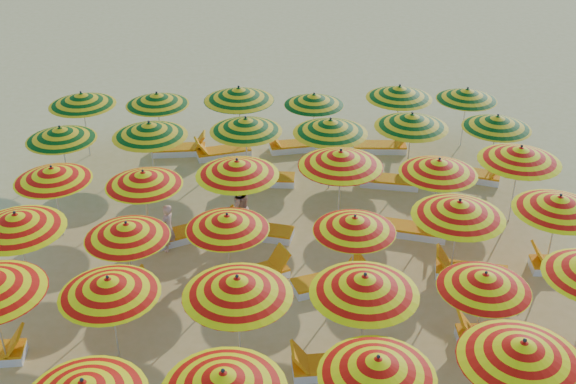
# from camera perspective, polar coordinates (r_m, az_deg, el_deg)

# --- Properties ---
(ground) EXTENTS (120.00, 120.00, 0.00)m
(ground) POSITION_cam_1_polar(r_m,az_deg,el_deg) (18.22, 0.09, -5.15)
(ground) COLOR #DAB361
(ground) RESTS_ON ground
(umbrella_2) EXTENTS (2.67, 2.67, 2.24)m
(umbrella_2) POSITION_cam_1_polar(r_m,az_deg,el_deg) (12.10, -5.12, -14.68)
(umbrella_2) COLOR silver
(umbrella_2) RESTS_ON ground
(umbrella_3) EXTENTS (2.34, 2.34, 2.16)m
(umbrella_3) POSITION_cam_1_polar(r_m,az_deg,el_deg) (12.50, 7.09, -13.54)
(umbrella_3) COLOR silver
(umbrella_3) RESTS_ON ground
(umbrella_4) EXTENTS (2.22, 2.22, 2.32)m
(umbrella_4) POSITION_cam_1_polar(r_m,az_deg,el_deg) (13.08, 18.04, -11.88)
(umbrella_4) COLOR silver
(umbrella_4) RESTS_ON ground
(umbrella_7) EXTENTS (2.53, 2.53, 2.13)m
(umbrella_7) POSITION_cam_1_polar(r_m,az_deg,el_deg) (14.57, -13.99, -7.24)
(umbrella_7) COLOR silver
(umbrella_7) RESTS_ON ground
(umbrella_8) EXTENTS (2.51, 2.51, 2.30)m
(umbrella_8) POSITION_cam_1_polar(r_m,az_deg,el_deg) (13.93, -4.02, -7.44)
(umbrella_8) COLOR silver
(umbrella_8) RESTS_ON ground
(umbrella_9) EXTENTS (2.84, 2.84, 2.28)m
(umbrella_9) POSITION_cam_1_polar(r_m,az_deg,el_deg) (14.04, 6.08, -7.26)
(umbrella_9) COLOR silver
(umbrella_9) RESTS_ON ground
(umbrella_10) EXTENTS (2.22, 2.22, 2.01)m
(umbrella_10) POSITION_cam_1_polar(r_m,az_deg,el_deg) (14.98, 15.29, -6.80)
(umbrella_10) COLOR silver
(umbrella_10) RESTS_ON ground
(umbrella_12) EXTENTS (2.73, 2.73, 2.26)m
(umbrella_12) POSITION_cam_1_polar(r_m,az_deg,el_deg) (16.97, -20.68, -2.20)
(umbrella_12) COLOR silver
(umbrella_12) RESTS_ON ground
(umbrella_13) EXTENTS (2.38, 2.38, 2.03)m
(umbrella_13) POSITION_cam_1_polar(r_m,az_deg,el_deg) (16.34, -12.63, -2.98)
(umbrella_13) COLOR silver
(umbrella_13) RESTS_ON ground
(umbrella_14) EXTENTS (2.17, 2.17, 2.04)m
(umbrella_14) POSITION_cam_1_polar(r_m,az_deg,el_deg) (16.29, -4.82, -2.38)
(umbrella_14) COLOR silver
(umbrella_14) RESTS_ON ground
(umbrella_15) EXTENTS (2.18, 2.18, 2.01)m
(umbrella_15) POSITION_cam_1_polar(r_m,az_deg,el_deg) (16.27, 5.29, -2.52)
(umbrella_15) COLOR silver
(umbrella_15) RESTS_ON ground
(umbrella_16) EXTENTS (2.25, 2.25, 2.27)m
(umbrella_16) POSITION_cam_1_polar(r_m,az_deg,el_deg) (16.77, 13.37, -1.31)
(umbrella_16) COLOR silver
(umbrella_16) RESTS_ON ground
(umbrella_17) EXTENTS (2.14, 2.14, 2.22)m
(umbrella_17) POSITION_cam_1_polar(r_m,az_deg,el_deg) (17.74, 20.64, -0.87)
(umbrella_17) COLOR silver
(umbrella_17) RESTS_ON ground
(umbrella_18) EXTENTS (2.57, 2.57, 2.08)m
(umbrella_18) POSITION_cam_1_polar(r_m,az_deg,el_deg) (19.08, -18.14, 1.37)
(umbrella_18) COLOR silver
(umbrella_18) RESTS_ON ground
(umbrella_19) EXTENTS (2.21, 2.21, 2.07)m
(umbrella_19) POSITION_cam_1_polar(r_m,az_deg,el_deg) (18.30, -11.35, 1.07)
(umbrella_19) COLOR silver
(umbrella_19) RESTS_ON ground
(umbrella_20) EXTENTS (2.59, 2.59, 2.25)m
(umbrella_20) POSITION_cam_1_polar(r_m,az_deg,el_deg) (18.15, -4.04, 1.93)
(umbrella_20) COLOR silver
(umbrella_20) RESTS_ON ground
(umbrella_21) EXTENTS (2.62, 2.62, 2.33)m
(umbrella_21) POSITION_cam_1_polar(r_m,az_deg,el_deg) (18.44, 4.18, 2.66)
(umbrella_21) COLOR silver
(umbrella_21) RESTS_ON ground
(umbrella_22) EXTENTS (2.59, 2.59, 2.15)m
(umbrella_22) POSITION_cam_1_polar(r_m,az_deg,el_deg) (18.76, 11.83, 1.99)
(umbrella_22) COLOR silver
(umbrella_22) RESTS_ON ground
(umbrella_23) EXTENTS (2.36, 2.36, 2.29)m
(umbrella_23) POSITION_cam_1_polar(r_m,az_deg,el_deg) (19.64, 17.88, 2.85)
(umbrella_23) COLOR silver
(umbrella_23) RESTS_ON ground
(umbrella_24) EXTENTS (2.61, 2.61, 2.10)m
(umbrella_24) POSITION_cam_1_polar(r_m,az_deg,el_deg) (21.21, -17.53, 4.43)
(umbrella_24) COLOR silver
(umbrella_24) RESTS_ON ground
(umbrella_25) EXTENTS (2.14, 2.14, 2.25)m
(umbrella_25) POSITION_cam_1_polar(r_m,az_deg,el_deg) (20.53, -10.89, 4.88)
(umbrella_25) COLOR silver
(umbrella_25) RESTS_ON ground
(umbrella_26) EXTENTS (2.51, 2.51, 2.21)m
(umbrella_26) POSITION_cam_1_polar(r_m,az_deg,el_deg) (20.58, -3.36, 5.34)
(umbrella_26) COLOR silver
(umbrella_26) RESTS_ON ground
(umbrella_27) EXTENTS (2.57, 2.57, 2.26)m
(umbrella_27) POSITION_cam_1_polar(r_m,az_deg,el_deg) (20.37, 3.37, 5.21)
(umbrella_27) COLOR silver
(umbrella_27) RESTS_ON ground
(umbrella_28) EXTENTS (2.41, 2.41, 2.26)m
(umbrella_28) POSITION_cam_1_polar(r_m,az_deg,el_deg) (20.99, 9.75, 5.59)
(umbrella_28) COLOR silver
(umbrella_28) RESTS_ON ground
(umbrella_29) EXTENTS (2.48, 2.48, 2.12)m
(umbrella_29) POSITION_cam_1_polar(r_m,az_deg,el_deg) (21.75, 16.20, 5.34)
(umbrella_29) COLOR silver
(umbrella_29) RESTS_ON ground
(umbrella_30) EXTENTS (2.71, 2.71, 2.18)m
(umbrella_30) POSITION_cam_1_polar(r_m,az_deg,el_deg) (23.23, -15.99, 7.08)
(umbrella_30) COLOR silver
(umbrella_30) RESTS_ON ground
(umbrella_31) EXTENTS (2.00, 2.00, 2.10)m
(umbrella_31) POSITION_cam_1_polar(r_m,az_deg,el_deg) (22.92, -10.31, 7.25)
(umbrella_31) COLOR silver
(umbrella_31) RESTS_ON ground
(umbrella_32) EXTENTS (2.89, 2.89, 2.32)m
(umbrella_32) POSITION_cam_1_polar(r_m,az_deg,el_deg) (22.45, -3.90, 7.74)
(umbrella_32) COLOR silver
(umbrella_32) RESTS_ON ground
(umbrella_33) EXTENTS (1.99, 1.99, 2.00)m
(umbrella_33) POSITION_cam_1_polar(r_m,az_deg,el_deg) (22.75, 2.07, 7.32)
(umbrella_33) COLOR silver
(umbrella_33) RESTS_ON ground
(umbrella_34) EXTENTS (2.48, 2.48, 2.22)m
(umbrella_34) POSITION_cam_1_polar(r_m,az_deg,el_deg) (23.06, 8.79, 7.81)
(umbrella_34) COLOR silver
(umbrella_34) RESTS_ON ground
(umbrella_35) EXTENTS (2.20, 2.20, 2.05)m
(umbrella_35) POSITION_cam_1_polar(r_m,az_deg,el_deg) (23.72, 13.97, 7.51)
(umbrella_35) COLOR silver
(umbrella_35) RESTS_ON ground
(lounger_5) EXTENTS (1.75, 0.65, 0.69)m
(lounger_5) POSITION_cam_1_polar(r_m,az_deg,el_deg) (14.98, 3.51, -13.59)
(lounger_5) COLOR white
(lounger_5) RESTS_ON ground
(lounger_6) EXTENTS (1.76, 0.67, 0.69)m
(lounger_6) POSITION_cam_1_polar(r_m,az_deg,el_deg) (16.25, 16.05, -10.88)
(lounger_6) COLOR white
(lounger_6) RESTS_ON ground
(lounger_7) EXTENTS (1.82, 1.02, 0.69)m
(lounger_7) POSITION_cam_1_polar(r_m,az_deg,el_deg) (17.17, -13.80, -8.02)
(lounger_7) COLOR white
(lounger_7) RESTS_ON ground
(lounger_8) EXTENTS (1.82, 1.23, 0.69)m
(lounger_8) POSITION_cam_1_polar(r_m,az_deg,el_deg) (17.35, -2.61, -6.59)
(lounger_8) COLOR white
(lounger_8) RESTS_ON ground
(lounger_9) EXTENTS (1.83, 1.04, 0.69)m
(lounger_9) POSITION_cam_1_polar(r_m,az_deg,el_deg) (17.17, 3.34, -7.06)
(lounger_9) COLOR white
(lounger_9) RESTS_ON ground
(lounger_10) EXTENTS (1.82, 0.99, 0.69)m
(lounger_10) POSITION_cam_1_polar(r_m,az_deg,el_deg) (17.99, 14.14, -6.13)
(lounger_10) COLOR white
(lounger_10) RESTS_ON ground
(lounger_11) EXTENTS (1.78, 0.75, 0.69)m
(lounger_11) POSITION_cam_1_polar(r_m,az_deg,el_deg) (18.92, 21.00, -5.41)
(lounger_11) COLOR white
(lounger_11) RESTS_ON ground
(lounger_12) EXTENTS (1.82, 1.19, 0.69)m
(lounger_12) POSITION_cam_1_polar(r_m,az_deg,el_deg) (18.93, -9.41, -3.59)
(lounger_12) COLOR white
(lounger_12) RESTS_ON ground
(lounger_13) EXTENTS (1.83, 1.06, 0.69)m
(lounger_13) POSITION_cam_1_polar(r_m,az_deg,el_deg) (18.97, -2.33, -3.08)
(lounger_13) COLOR white
(lounger_13) RESTS_ON ground
(lounger_14) EXTENTS (1.83, 1.10, 0.69)m
(lounger_14) POSITION_cam_1_polar(r_m,az_deg,el_deg) (19.27, 10.04, -2.99)
(lounger_14) COLOR white
(lounger_14) RESTS_ON ground
(lounger_15) EXTENTS (1.79, 0.77, 0.69)m
(lounger_15) POSITION_cam_1_polar(r_m,az_deg,el_deg) (21.42, -1.88, 1.05)
(lounger_15) COLOR white
(lounger_15) RESTS_ON ground
(lounger_16) EXTENTS (1.82, 0.97, 0.69)m
(lounger_16) POSITION_cam_1_polar(r_m,az_deg,el_deg) (21.50, 7.90, 0.88)
(lounger_16) COLOR white
(lounger_16) RESTS_ON ground
(lounger_17) EXTENTS (1.82, 1.19, 0.69)m
(lounger_17) POSITION_cam_1_polar(r_m,az_deg,el_deg) (22.32, 14.37, 1.32)
(lounger_17) COLOR white
(lounger_17) RESTS_ON ground
(lounger_18) EXTENTS (1.74, 0.61, 0.69)m
(lounger_18) POSITION_cam_1_polar(r_m,az_deg,el_deg) (23.41, -8.52, 3.35)
(lounger_18) COLOR white
(lounger_18) RESTS_ON ground
(lounger_19) EXTENTS (1.82, 0.97, 0.69)m
(lounger_19) POSITION_cam_1_polar(r_m,az_deg,el_deg) (23.08, -5.23, 3.16)
(lounger_19) COLOR white
(lounger_19) RESTS_ON ground
(lounger_20) EXTENTS (1.79, 0.80, 0.69)m
(lounger_20) POSITION_cam_1_polar(r_m,az_deg,el_deg) (23.39, 0.53, 3.67)
(lounger_20) COLOR white
(lounger_20) RESTS_ON ground
(lounger_21) EXTENTS (1.77, 0.71, 0.69)m
(lounger_21) POSITION_cam_1_polar(r_m,az_deg,el_deg) (23.52, 7.35, 3.57)
(lounger_21) COLOR white
(lounger_21) RESTS_ON ground
(beachgoer_b) EXTENTS (0.97, 0.89, 1.60)m
(beachgoer_b) POSITION_cam_1_polar(r_m,az_deg,el_deg) (18.74, -3.98, -1.25)
(beachgoer_b) COLOR tan
(beachgoer_b) RESTS_ON ground
(beachgoer_a) EXTENTS (0.50, 0.57, 1.30)m
(beachgoer_a) POSITION_cam_1_polar(r_m,az_deg,el_deg) (18.39, -9.49, -2.82)
(beachgoer_a) COLOR #E0A47E
(beachgoer_a) RESTS_ON ground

